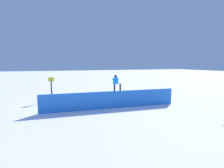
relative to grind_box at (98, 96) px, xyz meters
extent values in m
plane|color=white|center=(0.00, 0.00, -0.23)|extent=(120.00, 120.00, 0.00)
cube|color=black|center=(0.00, 0.00, 0.00)|extent=(5.99, 0.86, 0.46)
cube|color=red|center=(0.00, 0.00, -0.11)|extent=(6.00, 0.87, 0.11)
cube|color=gray|center=(0.00, 0.00, 0.26)|extent=(5.99, 0.92, 0.04)
cube|color=black|center=(-1.67, 0.09, 0.28)|extent=(1.58, 0.64, 0.01)
cylinder|color=black|center=(-1.38, 0.16, 0.63)|extent=(0.17, 0.17, 0.67)
cylinder|color=black|center=(-1.96, 0.01, 0.63)|extent=(0.17, 0.17, 0.67)
cube|color=#1791DB|center=(-1.49, 0.13, 1.23)|extent=(0.45, 0.33, 0.54)
sphere|color=black|center=(-1.49, 0.13, 1.61)|extent=(0.22, 0.22, 0.22)
cylinder|color=#1791DB|center=(-1.36, 0.33, 1.26)|extent=(0.53, 0.21, 0.34)
cylinder|color=#1791DB|center=(-1.55, -0.06, 1.26)|extent=(0.14, 0.12, 0.55)
cube|color=blue|center=(0.00, 3.33, 0.33)|extent=(8.93, 0.51, 1.13)
cylinder|color=#262628|center=(3.62, -0.46, 0.54)|extent=(0.10, 0.10, 1.54)
cube|color=yellow|center=(3.62, -0.46, 1.46)|extent=(0.40, 0.04, 0.30)
camera|label=1|loc=(3.83, 13.77, 2.67)|focal=28.06mm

